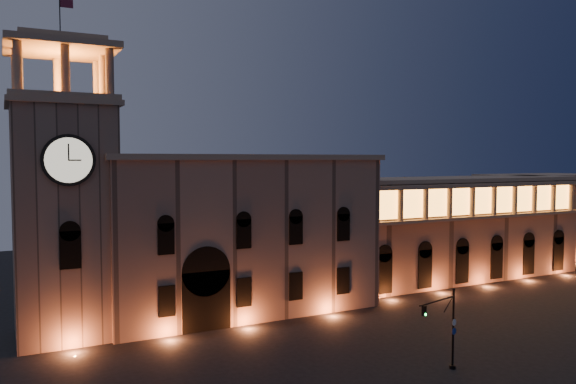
# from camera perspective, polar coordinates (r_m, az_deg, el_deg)

# --- Properties ---
(ground) EXTENTS (160.00, 160.00, 0.00)m
(ground) POSITION_cam_1_polar(r_m,az_deg,el_deg) (47.89, 7.96, -17.58)
(ground) COLOR black
(ground) RESTS_ON ground
(government_building) EXTENTS (30.80, 12.80, 17.60)m
(government_building) POSITION_cam_1_polar(r_m,az_deg,el_deg) (63.66, -5.00, -4.18)
(government_building) COLOR #826455
(government_building) RESTS_ON ground
(clock_tower) EXTENTS (9.80, 9.80, 32.40)m
(clock_tower) POSITION_cam_1_polar(r_m,az_deg,el_deg) (57.95, -21.78, -1.43)
(clock_tower) COLOR #826455
(clock_tower) RESTS_ON ground
(colonnade_wing) EXTENTS (40.60, 11.50, 14.50)m
(colonnade_wing) POSITION_cam_1_polar(r_m,az_deg,el_deg) (84.23, 16.51, -3.45)
(colonnade_wing) COLOR #7D5F50
(colonnade_wing) RESTS_ON ground
(secondary_building) EXTENTS (20.00, 12.00, 14.00)m
(secondary_building) POSITION_cam_1_polar(r_m,az_deg,el_deg) (107.50, 24.33, -2.35)
(secondary_building) COLOR #7D5F50
(secondary_building) RESTS_ON ground
(traffic_light) EXTENTS (4.74, 1.45, 6.67)m
(traffic_light) POSITION_cam_1_polar(r_m,az_deg,el_deg) (48.08, 15.90, -13.19)
(traffic_light) COLOR black
(traffic_light) RESTS_ON ground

